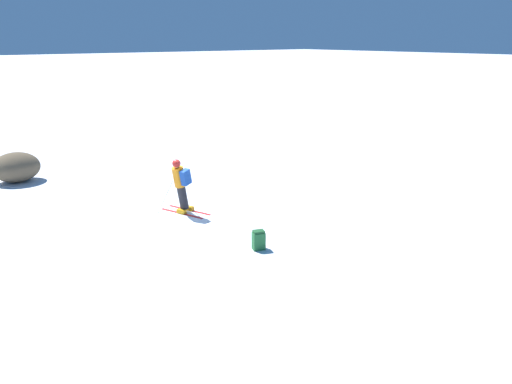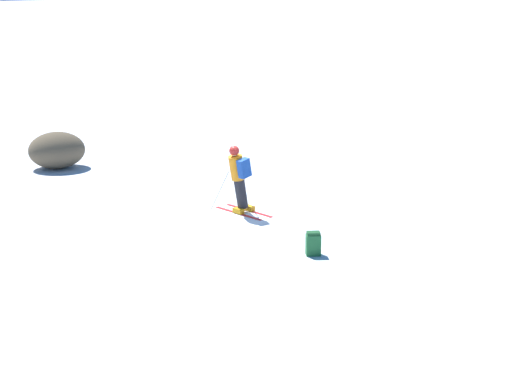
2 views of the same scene
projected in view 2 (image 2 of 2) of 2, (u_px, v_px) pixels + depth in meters
name	position (u px, v px, depth m)	size (l,w,h in m)	color
ground_plane	(237.00, 213.00, 20.71)	(300.00, 300.00, 0.00)	white
skier	(239.00, 176.00, 20.40)	(1.25, 1.66, 1.72)	red
spare_backpack	(313.00, 244.00, 17.61)	(0.36, 0.31, 0.50)	#236633
exposed_boulder_0	(57.00, 150.00, 25.26)	(1.67, 1.42, 1.08)	brown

